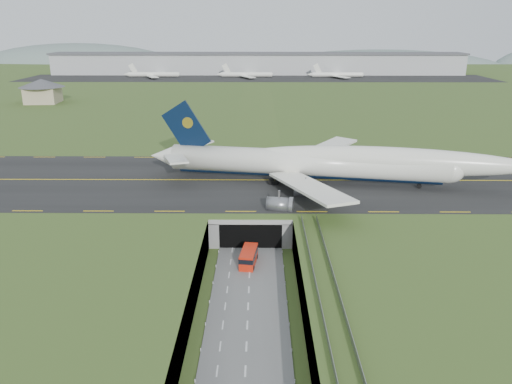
{
  "coord_description": "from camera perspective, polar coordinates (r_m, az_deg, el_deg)",
  "views": [
    {
      "loc": [
        1.73,
        -79.43,
        40.91
      ],
      "look_at": [
        0.94,
        20.0,
        7.52
      ],
      "focal_mm": 35.0,
      "sensor_mm": 36.0,
      "label": 1
    }
  ],
  "objects": [
    {
      "name": "shuttle_tram",
      "position": [
        89.92,
        -0.84,
        -7.41
      ],
      "size": [
        3.4,
        7.03,
        2.78
      ],
      "rotation": [
        0.0,
        0.0,
        -0.13
      ],
      "color": "red",
      "rests_on": "ground"
    },
    {
      "name": "tunnel_portal",
      "position": [
        103.24,
        -0.54,
        -2.78
      ],
      "size": [
        17.0,
        22.3,
        6.0
      ],
      "color": "gray",
      "rests_on": "ground"
    },
    {
      "name": "distant_hills",
      "position": [
        515.23,
        7.64,
        13.4
      ],
      "size": [
        700.0,
        91.0,
        60.0
      ],
      "color": "slate",
      "rests_on": "ground"
    },
    {
      "name": "trench_road",
      "position": [
        82.72,
        -0.82,
        -11.0
      ],
      "size": [
        12.0,
        75.0,
        0.2
      ],
      "primitive_type": "cube",
      "color": "slate",
      "rests_on": "ground"
    },
    {
      "name": "taxiway",
      "position": [
        117.71,
        -0.41,
        1.35
      ],
      "size": [
        800.0,
        44.0,
        0.18
      ],
      "primitive_type": "cube",
      "color": "black",
      "rests_on": "airfield_deck"
    },
    {
      "name": "ground",
      "position": [
        89.36,
        -0.71,
        -8.69
      ],
      "size": [
        900.0,
        900.0,
        0.0
      ],
      "primitive_type": "plane",
      "color": "#395321",
      "rests_on": "ground"
    },
    {
      "name": "service_building",
      "position": [
        257.28,
        -23.25,
        10.78
      ],
      "size": [
        22.09,
        22.09,
        11.17
      ],
      "rotation": [
        0.0,
        0.0,
        0.08
      ],
      "color": "tan",
      "rests_on": "ground"
    },
    {
      "name": "cargo_terminal",
      "position": [
        379.8,
        0.18,
        14.49
      ],
      "size": [
        320.0,
        67.0,
        15.6
      ],
      "color": "#B2B2B2",
      "rests_on": "ground"
    },
    {
      "name": "airfield_deck",
      "position": [
        88.03,
        -0.72,
        -6.95
      ],
      "size": [
        800.0,
        800.0,
        6.0
      ],
      "primitive_type": "cube",
      "color": "gray",
      "rests_on": "ground"
    },
    {
      "name": "jumbo_jet",
      "position": [
        114.9,
        8.8,
        3.29
      ],
      "size": [
        86.51,
        56.43,
        18.95
      ],
      "rotation": [
        0.0,
        0.0,
        -0.17
      ],
      "color": "white",
      "rests_on": "ground"
    },
    {
      "name": "guideway",
      "position": [
        70.65,
        8.11,
        -11.9
      ],
      "size": [
        3.0,
        53.0,
        7.05
      ],
      "color": "#A8A8A3",
      "rests_on": "ground"
    }
  ]
}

